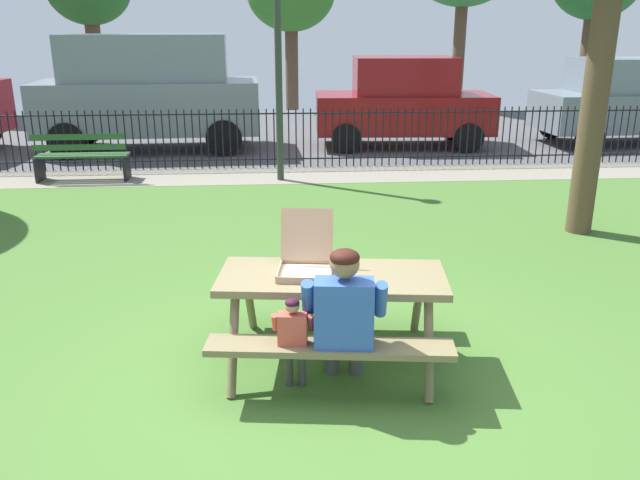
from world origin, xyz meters
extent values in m
cube|color=#48732F|center=(0.00, 1.99, -0.01)|extent=(28.00, 11.97, 0.02)
cube|color=gray|center=(0.00, 7.27, 0.00)|extent=(28.00, 1.40, 0.01)
cube|color=#515154|center=(0.00, 11.91, -0.01)|extent=(28.00, 7.88, 0.01)
cube|color=olive|center=(0.14, 0.28, 0.74)|extent=(1.88, 0.96, 0.06)
cube|color=olive|center=(0.07, -0.32, 0.44)|extent=(1.82, 0.49, 0.05)
cube|color=olive|center=(0.21, 0.87, 0.44)|extent=(1.82, 0.49, 0.05)
cylinder|color=olive|center=(-0.64, -0.05, 0.35)|extent=(0.12, 0.44, 0.74)
cylinder|color=olive|center=(-0.55, 0.77, 0.35)|extent=(0.12, 0.44, 0.74)
cylinder|color=olive|center=(0.82, -0.22, 0.35)|extent=(0.12, 0.44, 0.74)
cylinder|color=olive|center=(0.92, 0.60, 0.35)|extent=(0.12, 0.44, 0.74)
cube|color=tan|center=(-0.07, 0.30, 0.78)|extent=(0.48, 0.48, 0.01)
cube|color=silver|center=(-0.07, 0.30, 0.78)|extent=(0.44, 0.44, 0.00)
cube|color=tan|center=(-0.10, 0.09, 0.80)|extent=(0.42, 0.06, 0.04)
cube|color=tan|center=(-0.05, 0.50, 0.80)|extent=(0.42, 0.06, 0.04)
cube|color=tan|center=(-0.28, 0.32, 0.80)|extent=(0.06, 0.42, 0.04)
cube|color=tan|center=(0.13, 0.27, 0.80)|extent=(0.06, 0.42, 0.04)
cube|color=tan|center=(-0.05, 0.52, 1.03)|extent=(0.44, 0.18, 0.41)
cylinder|color=#494949|center=(0.12, 0.10, 0.22)|extent=(0.12, 0.12, 0.44)
cylinder|color=#494949|center=(0.09, -0.11, 0.47)|extent=(0.20, 0.43, 0.15)
cylinder|color=#494949|center=(0.32, 0.08, 0.22)|extent=(0.12, 0.12, 0.44)
cylinder|color=#494949|center=(0.29, -0.13, 0.47)|extent=(0.20, 0.43, 0.15)
cube|color=#3359B2|center=(0.17, -0.33, 0.70)|extent=(0.44, 0.27, 0.52)
cylinder|color=#3359B2|center=(-0.08, -0.25, 0.80)|extent=(0.11, 0.22, 0.31)
cylinder|color=#3359B2|center=(0.43, -0.31, 0.80)|extent=(0.11, 0.22, 0.31)
sphere|color=#8C6647|center=(0.17, -0.31, 1.08)|extent=(0.21, 0.21, 0.21)
ellipsoid|color=#381710|center=(0.17, -0.32, 1.13)|extent=(0.21, 0.20, 0.12)
cylinder|color=#414141|center=(-0.22, -0.07, 0.22)|extent=(0.06, 0.06, 0.44)
cylinder|color=#414141|center=(-0.23, -0.18, 0.45)|extent=(0.10, 0.22, 0.07)
cylinder|color=#414141|center=(-0.12, -0.09, 0.22)|extent=(0.06, 0.06, 0.44)
cylinder|color=#414141|center=(-0.13, -0.19, 0.45)|extent=(0.10, 0.22, 0.07)
cube|color=#CC4C3F|center=(-0.20, -0.29, 0.57)|extent=(0.22, 0.13, 0.26)
cylinder|color=#CC4C3F|center=(-0.32, -0.25, 0.62)|extent=(0.06, 0.11, 0.15)
cylinder|color=#CC4C3F|center=(-0.06, -0.28, 0.62)|extent=(0.06, 0.11, 0.15)
sphere|color=tan|center=(-0.20, -0.28, 0.76)|extent=(0.10, 0.10, 0.10)
ellipsoid|color=#3A0F25|center=(-0.20, -0.28, 0.78)|extent=(0.10, 0.10, 0.06)
cylinder|color=black|center=(0.00, 7.97, 1.04)|extent=(23.74, 0.03, 0.03)
cylinder|color=black|center=(0.00, 7.97, 0.17)|extent=(23.74, 0.03, 0.03)
cylinder|color=black|center=(-5.34, 7.97, 0.57)|extent=(0.02, 0.02, 1.14)
cylinder|color=black|center=(-5.20, 7.97, 0.57)|extent=(0.02, 0.02, 1.14)
cylinder|color=black|center=(-5.06, 7.97, 0.57)|extent=(0.02, 0.02, 1.14)
cylinder|color=black|center=(-4.92, 7.97, 0.57)|extent=(0.02, 0.02, 1.14)
cylinder|color=black|center=(-4.78, 7.97, 0.57)|extent=(0.02, 0.02, 1.14)
cylinder|color=black|center=(-4.63, 7.97, 0.57)|extent=(0.02, 0.02, 1.14)
cylinder|color=black|center=(-4.49, 7.97, 0.57)|extent=(0.02, 0.02, 1.14)
cylinder|color=black|center=(-4.35, 7.97, 0.57)|extent=(0.02, 0.02, 1.14)
cylinder|color=black|center=(-4.21, 7.97, 0.57)|extent=(0.02, 0.02, 1.14)
cylinder|color=black|center=(-4.07, 7.97, 0.57)|extent=(0.02, 0.02, 1.14)
cylinder|color=black|center=(-3.93, 7.97, 0.57)|extent=(0.02, 0.02, 1.14)
cylinder|color=black|center=(-3.79, 7.97, 0.57)|extent=(0.02, 0.02, 1.14)
cylinder|color=black|center=(-3.65, 7.97, 0.57)|extent=(0.02, 0.02, 1.14)
cylinder|color=black|center=(-3.51, 7.97, 0.57)|extent=(0.02, 0.02, 1.14)
cylinder|color=black|center=(-3.37, 7.97, 0.57)|extent=(0.02, 0.02, 1.14)
cylinder|color=black|center=(-3.23, 7.97, 0.57)|extent=(0.02, 0.02, 1.14)
cylinder|color=black|center=(-3.09, 7.97, 0.57)|extent=(0.02, 0.02, 1.14)
cylinder|color=black|center=(-2.95, 7.97, 0.57)|extent=(0.02, 0.02, 1.14)
cylinder|color=black|center=(-2.81, 7.97, 0.57)|extent=(0.02, 0.02, 1.14)
cylinder|color=black|center=(-2.67, 7.97, 0.57)|extent=(0.02, 0.02, 1.14)
cylinder|color=black|center=(-2.53, 7.97, 0.57)|extent=(0.02, 0.02, 1.14)
cylinder|color=black|center=(-2.39, 7.97, 0.57)|extent=(0.02, 0.02, 1.14)
cylinder|color=black|center=(-2.25, 7.97, 0.57)|extent=(0.02, 0.02, 1.14)
cylinder|color=black|center=(-2.11, 7.97, 0.57)|extent=(0.02, 0.02, 1.14)
cylinder|color=black|center=(-1.97, 7.97, 0.57)|extent=(0.02, 0.02, 1.14)
cylinder|color=black|center=(-1.83, 7.97, 0.57)|extent=(0.02, 0.02, 1.14)
cylinder|color=black|center=(-1.69, 7.97, 0.57)|extent=(0.02, 0.02, 1.14)
cylinder|color=black|center=(-1.54, 7.97, 0.57)|extent=(0.02, 0.02, 1.14)
cylinder|color=black|center=(-1.40, 7.97, 0.57)|extent=(0.02, 0.02, 1.14)
cylinder|color=black|center=(-1.26, 7.97, 0.57)|extent=(0.02, 0.02, 1.14)
cylinder|color=black|center=(-1.12, 7.97, 0.57)|extent=(0.02, 0.02, 1.14)
cylinder|color=black|center=(-0.98, 7.97, 0.57)|extent=(0.02, 0.02, 1.14)
cylinder|color=black|center=(-0.84, 7.97, 0.57)|extent=(0.02, 0.02, 1.14)
cylinder|color=black|center=(-0.70, 7.97, 0.57)|extent=(0.02, 0.02, 1.14)
cylinder|color=black|center=(-0.56, 7.97, 0.57)|extent=(0.02, 0.02, 1.14)
cylinder|color=black|center=(-0.42, 7.97, 0.57)|extent=(0.02, 0.02, 1.14)
cylinder|color=black|center=(-0.28, 7.97, 0.57)|extent=(0.02, 0.02, 1.14)
cylinder|color=black|center=(-0.14, 7.97, 0.57)|extent=(0.02, 0.02, 1.14)
cylinder|color=black|center=(0.00, 7.97, 0.57)|extent=(0.02, 0.02, 1.14)
cylinder|color=black|center=(0.14, 7.97, 0.57)|extent=(0.02, 0.02, 1.14)
cylinder|color=black|center=(0.28, 7.97, 0.57)|extent=(0.02, 0.02, 1.14)
cylinder|color=black|center=(0.42, 7.97, 0.57)|extent=(0.02, 0.02, 1.14)
cylinder|color=black|center=(0.56, 7.97, 0.57)|extent=(0.02, 0.02, 1.14)
cylinder|color=black|center=(0.70, 7.97, 0.57)|extent=(0.02, 0.02, 1.14)
cylinder|color=black|center=(0.84, 7.97, 0.57)|extent=(0.02, 0.02, 1.14)
cylinder|color=black|center=(0.98, 7.97, 0.57)|extent=(0.02, 0.02, 1.14)
cylinder|color=black|center=(1.12, 7.97, 0.57)|extent=(0.02, 0.02, 1.14)
cylinder|color=black|center=(1.26, 7.97, 0.57)|extent=(0.02, 0.02, 1.14)
cylinder|color=black|center=(1.40, 7.97, 0.57)|extent=(0.02, 0.02, 1.14)
cylinder|color=black|center=(1.54, 7.97, 0.57)|extent=(0.02, 0.02, 1.14)
cylinder|color=black|center=(1.69, 7.97, 0.57)|extent=(0.02, 0.02, 1.14)
cylinder|color=black|center=(1.83, 7.97, 0.57)|extent=(0.02, 0.02, 1.14)
cylinder|color=black|center=(1.97, 7.97, 0.57)|extent=(0.02, 0.02, 1.14)
cylinder|color=black|center=(2.11, 7.97, 0.57)|extent=(0.02, 0.02, 1.14)
cylinder|color=black|center=(2.25, 7.97, 0.57)|extent=(0.02, 0.02, 1.14)
cylinder|color=black|center=(2.39, 7.97, 0.57)|extent=(0.02, 0.02, 1.14)
cylinder|color=black|center=(2.53, 7.97, 0.57)|extent=(0.02, 0.02, 1.14)
cylinder|color=black|center=(2.67, 7.97, 0.57)|extent=(0.02, 0.02, 1.14)
cylinder|color=black|center=(2.81, 7.97, 0.57)|extent=(0.02, 0.02, 1.14)
cylinder|color=black|center=(2.95, 7.97, 0.57)|extent=(0.02, 0.02, 1.14)
cylinder|color=black|center=(3.09, 7.97, 0.57)|extent=(0.02, 0.02, 1.14)
cylinder|color=black|center=(3.23, 7.97, 0.57)|extent=(0.02, 0.02, 1.14)
cylinder|color=black|center=(3.37, 7.97, 0.57)|extent=(0.02, 0.02, 1.14)
cylinder|color=black|center=(3.51, 7.97, 0.57)|extent=(0.02, 0.02, 1.14)
cylinder|color=black|center=(3.65, 7.97, 0.57)|extent=(0.02, 0.02, 1.14)
cylinder|color=black|center=(3.79, 7.97, 0.57)|extent=(0.02, 0.02, 1.14)
cylinder|color=black|center=(3.93, 7.97, 0.57)|extent=(0.02, 0.02, 1.14)
cylinder|color=black|center=(4.07, 7.97, 0.57)|extent=(0.02, 0.02, 1.14)
cylinder|color=black|center=(4.21, 7.97, 0.57)|extent=(0.02, 0.02, 1.14)
cylinder|color=black|center=(4.35, 7.97, 0.57)|extent=(0.02, 0.02, 1.14)
cylinder|color=black|center=(4.49, 7.97, 0.57)|extent=(0.02, 0.02, 1.14)
cylinder|color=black|center=(4.63, 7.97, 0.57)|extent=(0.02, 0.02, 1.14)
cylinder|color=black|center=(4.78, 7.97, 0.57)|extent=(0.02, 0.02, 1.14)
cylinder|color=black|center=(4.92, 7.97, 0.57)|extent=(0.02, 0.02, 1.14)
cylinder|color=black|center=(5.06, 7.97, 0.57)|extent=(0.02, 0.02, 1.14)
cylinder|color=black|center=(5.20, 7.97, 0.57)|extent=(0.02, 0.02, 1.14)
cylinder|color=black|center=(5.34, 7.97, 0.57)|extent=(0.02, 0.02, 1.14)
cylinder|color=black|center=(5.48, 7.97, 0.57)|extent=(0.02, 0.02, 1.14)
cylinder|color=black|center=(5.62, 7.97, 0.57)|extent=(0.02, 0.02, 1.14)
cylinder|color=black|center=(5.76, 7.97, 0.57)|extent=(0.02, 0.02, 1.14)
cylinder|color=black|center=(5.90, 7.97, 0.57)|extent=(0.02, 0.02, 1.14)
cylinder|color=black|center=(6.04, 7.97, 0.57)|extent=(0.02, 0.02, 1.14)
cylinder|color=black|center=(6.18, 7.97, 0.57)|extent=(0.02, 0.02, 1.14)
cylinder|color=black|center=(6.32, 7.97, 0.57)|extent=(0.02, 0.02, 1.14)
cylinder|color=black|center=(6.46, 7.97, 0.57)|extent=(0.02, 0.02, 1.14)
cylinder|color=black|center=(6.60, 7.97, 0.57)|extent=(0.02, 0.02, 1.14)
cylinder|color=black|center=(6.74, 7.97, 0.57)|extent=(0.02, 0.02, 1.14)
cylinder|color=black|center=(6.88, 7.97, 0.57)|extent=(0.02, 0.02, 1.14)
cylinder|color=black|center=(7.02, 7.97, 0.57)|extent=(0.02, 0.02, 1.14)
cube|color=#2B582B|center=(-3.69, 7.34, 0.44)|extent=(1.60, 0.12, 0.04)
cube|color=#2B582B|center=(-3.69, 7.20, 0.44)|extent=(1.60, 0.12, 0.04)
cube|color=#2B582B|center=(-3.69, 7.06, 0.44)|extent=(1.60, 0.12, 0.04)
cube|color=#2B582B|center=(-3.69, 7.00, 0.62)|extent=(1.60, 0.07, 0.11)
cube|color=#2B582B|center=(-3.69, 7.00, 0.80)|extent=(1.60, 0.07, 0.11)
cube|color=black|center=(-2.93, 7.16, 0.22)|extent=(0.05, 0.44, 0.44)
cube|color=black|center=(-4.45, 7.14, 0.22)|extent=(0.05, 0.44, 0.44)
cylinder|color=#2D382D|center=(-0.18, 6.93, 1.87)|extent=(0.12, 0.12, 3.74)
cylinder|color=brown|center=(3.78, 3.59, 1.74)|extent=(0.33, 0.33, 3.48)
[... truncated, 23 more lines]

